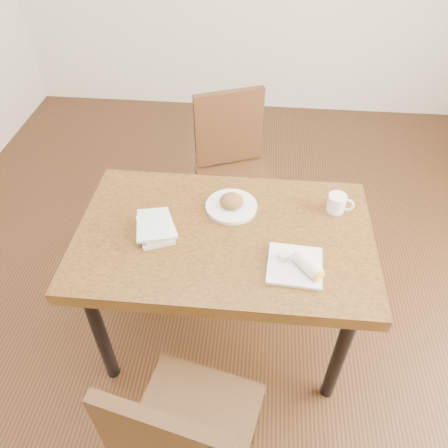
# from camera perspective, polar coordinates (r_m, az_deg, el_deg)

# --- Properties ---
(ground) EXTENTS (4.00, 5.00, 0.01)m
(ground) POSITION_cam_1_polar(r_m,az_deg,el_deg) (2.44, -0.00, -13.87)
(ground) COLOR #472814
(ground) RESTS_ON ground
(room_walls) EXTENTS (4.02, 5.02, 2.80)m
(room_walls) POSITION_cam_1_polar(r_m,az_deg,el_deg) (1.38, -0.00, 25.99)
(room_walls) COLOR silver
(room_walls) RESTS_ON ground
(table) EXTENTS (1.25, 0.78, 0.75)m
(table) POSITION_cam_1_polar(r_m,az_deg,el_deg) (1.90, -0.00, -2.93)
(table) COLOR brown
(table) RESTS_ON ground
(chair_near) EXTENTS (0.50, 0.50, 0.95)m
(chair_near) POSITION_cam_1_polar(r_m,az_deg,el_deg) (1.60, -5.29, -26.11)
(chair_near) COLOR #422B12
(chair_near) RESTS_ON ground
(chair_far) EXTENTS (0.55, 0.55, 0.95)m
(chair_far) POSITION_cam_1_polar(r_m,az_deg,el_deg) (2.56, 1.33, 7.76)
(chair_far) COLOR #4B2B15
(chair_far) RESTS_ON ground
(plate_scone) EXTENTS (0.23, 0.23, 0.07)m
(plate_scone) POSITION_cam_1_polar(r_m,az_deg,el_deg) (1.94, 0.98, 2.57)
(plate_scone) COLOR white
(plate_scone) RESTS_ON table
(coffee_mug) EXTENTS (0.12, 0.08, 0.08)m
(coffee_mug) POSITION_cam_1_polar(r_m,az_deg,el_deg) (1.99, 14.59, 2.69)
(coffee_mug) COLOR white
(coffee_mug) RESTS_ON table
(plate_burrito) EXTENTS (0.22, 0.22, 0.07)m
(plate_burrito) POSITION_cam_1_polar(r_m,az_deg,el_deg) (1.72, 9.71, -5.32)
(plate_burrito) COLOR white
(plate_burrito) RESTS_ON table
(book_stack) EXTENTS (0.21, 0.24, 0.05)m
(book_stack) POSITION_cam_1_polar(r_m,az_deg,el_deg) (1.85, -8.94, -0.41)
(book_stack) COLOR white
(book_stack) RESTS_ON table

